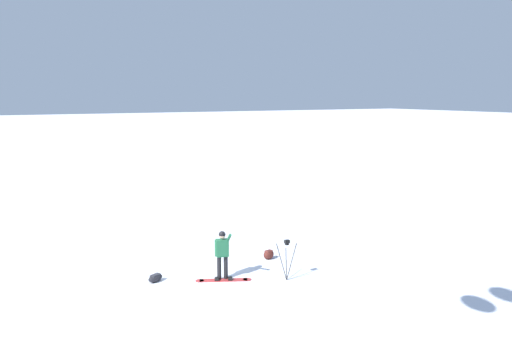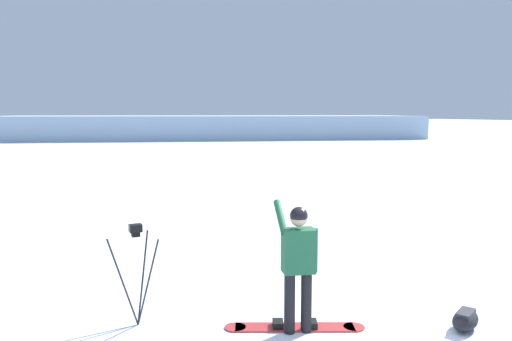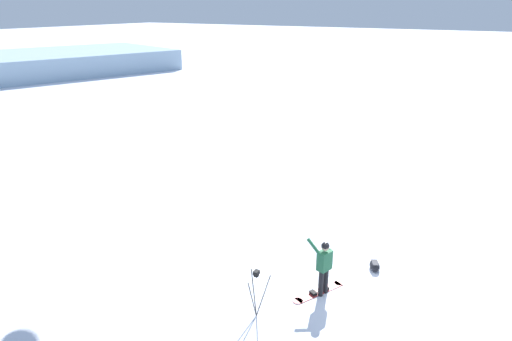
{
  "view_description": "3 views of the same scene",
  "coord_description": "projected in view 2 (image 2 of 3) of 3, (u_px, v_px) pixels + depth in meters",
  "views": [
    {
      "loc": [
        15.29,
        -6.19,
        6.05
      ],
      "look_at": [
        3.95,
        0.01,
        4.12
      ],
      "focal_mm": 35.89,
      "sensor_mm": 36.0,
      "label": 1
    },
    {
      "loc": [
        -4.82,
        3.69,
        2.81
      ],
      "look_at": [
        1.7,
        0.66,
        1.97
      ],
      "focal_mm": 35.34,
      "sensor_mm": 36.0,
      "label": 2
    },
    {
      "loc": [
        -3.58,
        11.05,
        7.69
      ],
      "look_at": [
        2.94,
        0.3,
        3.16
      ],
      "focal_mm": 32.47,
      "sensor_mm": 36.0,
      "label": 3
    }
  ],
  "objects": [
    {
      "name": "gear_bag_large",
      "position": [
        465.0,
        320.0,
        6.53
      ],
      "size": [
        0.52,
        0.63,
        0.25
      ],
      "color": "black",
      "rests_on": "ground_plane"
    },
    {
      "name": "ground_plane",
      "position": [
        362.0,
        341.0,
        6.21
      ],
      "size": [
        300.0,
        300.0,
        0.0
      ],
      "primitive_type": "plane",
      "color": "white"
    },
    {
      "name": "snowboarder",
      "position": [
        298.0,
        257.0,
        6.36
      ],
      "size": [
        0.71,
        0.46,
        1.66
      ],
      "color": "black",
      "rests_on": "ground_plane"
    },
    {
      "name": "snowboard",
      "position": [
        295.0,
        326.0,
        6.58
      ],
      "size": [
        0.93,
        1.69,
        0.1
      ],
      "color": "#B23333",
      "rests_on": "ground_plane"
    },
    {
      "name": "camera_tripod",
      "position": [
        137.0,
        253.0,
        6.58
      ],
      "size": [
        0.6,
        0.62,
        1.36
      ],
      "color": "#262628",
      "rests_on": "ground_plane"
    },
    {
      "name": "distant_ridge",
      "position": [
        206.0,
        126.0,
        56.35
      ],
      "size": [
        28.08,
        47.57,
        2.4
      ],
      "color": "#9AB6CC",
      "rests_on": "ground_plane"
    }
  ]
}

